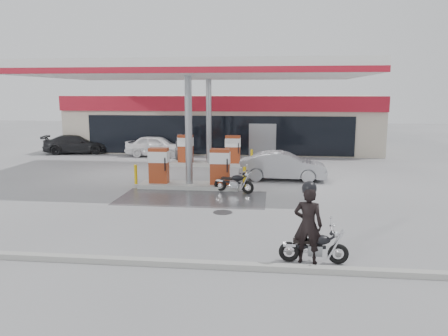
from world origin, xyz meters
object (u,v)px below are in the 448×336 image
object	(u,v)px
biker_main	(308,225)
parked_motorcycle	(234,183)
parked_car_left	(77,144)
pump_island_far	(209,154)
main_motorcycle	(315,248)
attendant	(180,148)
hatchback_silver	(283,166)
sedan_white	(157,146)
pump_island_near	(189,172)

from	to	relation	value
biker_main	parked_motorcycle	size ratio (longest dim) A/B	1.10
biker_main	parked_car_left	distance (m)	23.53
pump_island_far	parked_motorcycle	bearing A→B (deg)	-72.65
parked_motorcycle	parked_car_left	size ratio (longest dim) A/B	0.40
main_motorcycle	parked_car_left	bearing A→B (deg)	129.60
parked_motorcycle	attendant	size ratio (longest dim) A/B	1.01
biker_main	pump_island_far	bearing A→B (deg)	-60.22
pump_island_far	parked_car_left	bearing A→B (deg)	158.20
parked_motorcycle	hatchback_silver	world-z (taller)	hatchback_silver
sedan_white	parked_car_left	world-z (taller)	sedan_white
parked_car_left	sedan_white	bearing A→B (deg)	-111.89
pump_island_far	main_motorcycle	xyz separation A→B (m)	(4.86, -14.39, -0.31)
pump_island_near	attendant	distance (m)	7.26
biker_main	sedan_white	xyz separation A→B (m)	(-8.68, 17.59, -0.28)
pump_island_near	pump_island_far	size ratio (longest dim) A/B	1.00
biker_main	parked_car_left	world-z (taller)	biker_main
pump_island_far	hatchback_silver	bearing A→B (deg)	-41.94
attendant	parked_motorcycle	bearing A→B (deg)	-147.82
sedan_white	hatchback_silver	world-z (taller)	sedan_white
parked_motorcycle	attendant	xyz separation A→B (m)	(-4.06, 7.81, 0.47)
pump_island_near	main_motorcycle	bearing A→B (deg)	-59.90
parked_car_left	biker_main	bearing A→B (deg)	-155.70
parked_motorcycle	main_motorcycle	bearing A→B (deg)	-52.67
pump_island_far	sedan_white	xyz separation A→B (m)	(-4.01, 3.20, -0.00)
attendant	hatchback_silver	distance (m)	7.82
attendant	biker_main	bearing A→B (deg)	-152.06
pump_island_near	parked_car_left	size ratio (longest dim) A/B	1.14
main_motorcycle	parked_car_left	xyz separation A→B (m)	(-14.86, 18.39, 0.25)
parked_motorcycle	sedan_white	xyz separation A→B (m)	(-6.14, 10.01, 0.29)
pump_island_near	parked_motorcycle	size ratio (longest dim) A/B	2.87
main_motorcycle	attendant	distance (m)	16.83
parked_motorcycle	parked_car_left	bearing A→B (deg)	155.78
pump_island_far	biker_main	xyz separation A→B (m)	(4.67, -14.39, 0.28)
hatchback_silver	parked_car_left	xyz separation A→B (m)	(-14.23, 7.80, -0.04)
main_motorcycle	hatchback_silver	world-z (taller)	hatchback_silver
biker_main	parked_car_left	xyz separation A→B (m)	(-14.67, 18.39, -0.34)
parked_motorcycle	parked_car_left	distance (m)	16.25
sedan_white	hatchback_silver	distance (m)	10.81
pump_island_far	parked_motorcycle	xyz separation A→B (m)	(2.13, -6.81, -0.29)
pump_island_far	main_motorcycle	world-z (taller)	pump_island_far
biker_main	sedan_white	world-z (taller)	biker_main
pump_island_far	main_motorcycle	distance (m)	15.19
pump_island_far	hatchback_silver	world-z (taller)	pump_island_far
sedan_white	pump_island_far	bearing A→B (deg)	-124.34
attendant	parked_car_left	size ratio (longest dim) A/B	0.39
biker_main	sedan_white	size ratio (longest dim) A/B	0.47
pump_island_far	biker_main	world-z (taller)	biker_main
pump_island_near	parked_car_left	distance (m)	14.14
pump_island_far	main_motorcycle	bearing A→B (deg)	-71.33
main_motorcycle	biker_main	world-z (taller)	biker_main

